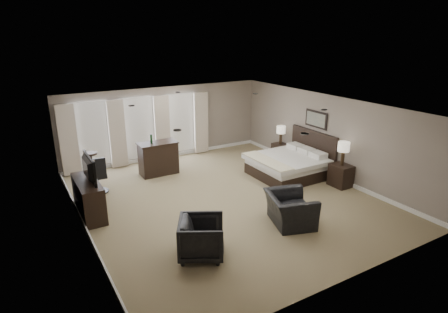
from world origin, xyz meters
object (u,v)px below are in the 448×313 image
bed (287,156)px  bar_stool_right (156,156)px  lamp_far (281,135)px  nightstand_near (341,175)px  armchair_far (202,236)px  tv (86,178)px  bar_stool_left (92,165)px  desk_chair (97,175)px  dresser (89,198)px  armchair_near (290,204)px  nightstand_far (280,152)px  bar_counter (158,158)px  lamp_near (343,154)px

bed → bar_stool_right: size_ratio=2.59×
lamp_far → bar_stool_right: size_ratio=0.80×
nightstand_near → armchair_far: 5.44m
tv → bar_stool_left: size_ratio=1.36×
bar_stool_right → desk_chair: (-2.24, -1.17, 0.14)m
dresser → bar_stool_left: dresser is taller
desk_chair → armchair_near: bearing=133.0°
armchair_far → desk_chair: desk_chair is taller
bed → nightstand_near: bed is taller
nightstand_far → desk_chair: size_ratio=0.52×
dresser → bar_stool_left: (0.64, 2.65, -0.05)m
armchair_near → bar_counter: 5.01m
dresser → lamp_far: bearing=8.4°
bed → bar_counter: bearing=146.5°
nightstand_far → armchair_far: (-5.31, -4.09, 0.17)m
nightstand_near → tv: (-6.92, 1.88, 0.67)m
dresser → bar_counter: (2.57, 1.86, 0.08)m
bar_counter → lamp_far: bearing=-11.0°
armchair_near → desk_chair: (-3.59, 4.24, 0.04)m
lamp_near → bar_stool_left: lamp_near is taller
nightstand_near → tv: size_ratio=0.60×
armchair_far → bar_stool_left: size_ratio=1.12×
armchair_far → lamp_far: bearing=-23.2°
bar_counter → bar_stool_left: bearing=157.9°
bar_stool_left → bar_stool_right: (2.10, -0.15, 0.00)m
bar_counter → nightstand_far: bearing=-11.0°
tv → armchair_far: (1.61, -3.07, -0.54)m
dresser → bar_counter: bar_counter is taller
nightstand_far → bar_stool_left: bearing=165.5°
lamp_near → nightstand_near: bearing=0.0°
lamp_near → dresser: size_ratio=0.44×
nightstand_near → tv: bearing=164.8°
bar_stool_left → nightstand_far: bearing=-14.5°
dresser → bar_stool_left: size_ratio=1.94×
lamp_far → bed: bearing=-121.5°
nightstand_far → lamp_far: size_ratio=0.88×
bar_counter → desk_chair: bearing=-165.5°
nightstand_near → nightstand_far: size_ratio=1.15×
lamp_near → desk_chair: 7.19m
bed → tv: 6.05m
lamp_far → bar_stool_left: bearing=165.5°
armchair_near → desk_chair: size_ratio=1.05×
armchair_far → bar_stool_left: bearing=38.9°
dresser → bar_counter: bearing=35.9°
lamp_far → bar_stool_left: 6.51m
dresser → armchair_far: size_ratio=1.73×
tv → dresser: bearing=0.0°
bed → bar_stool_left: bed is taller
bar_stool_right → desk_chair: bearing=-152.4°
bed → tv: bed is taller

